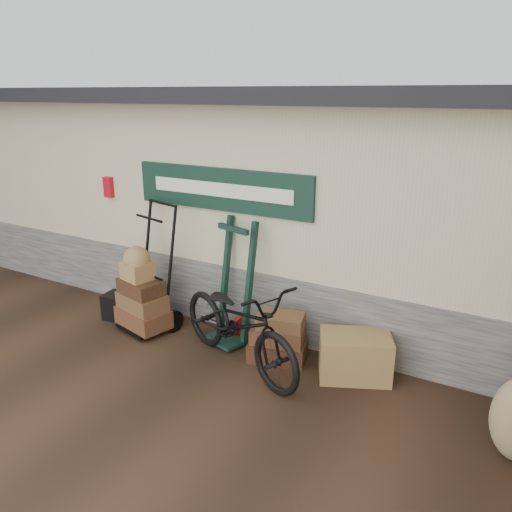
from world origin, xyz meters
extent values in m
plane|color=black|center=(0.00, 0.00, 0.00)|extent=(80.00, 80.00, 0.00)
cube|color=#4C4C47|center=(0.00, 2.75, 0.45)|extent=(14.00, 3.54, 0.90)
cube|color=beige|center=(0.00, 2.75, 1.95)|extent=(14.00, 3.50, 2.10)
cube|color=black|center=(0.00, 2.60, 3.10)|extent=(14.40, 4.10, 0.20)
cube|color=black|center=(-0.30, 0.97, 1.95)|extent=(2.60, 0.06, 0.55)
cube|color=white|center=(-0.30, 0.94, 1.95)|extent=(2.10, 0.01, 0.18)
cube|color=#B60D1A|center=(-2.30, 0.97, 1.80)|extent=(0.14, 0.10, 0.30)
cube|color=#906039|center=(1.71, 0.65, 0.26)|extent=(0.94, 0.80, 0.52)
cube|color=black|center=(-1.78, 0.44, 0.19)|extent=(0.41, 0.37, 0.38)
imported|color=black|center=(0.43, 0.18, 0.62)|extent=(1.50, 2.27, 1.25)
camera|label=1|loc=(3.25, -4.32, 3.14)|focal=35.00mm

